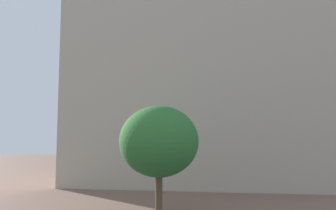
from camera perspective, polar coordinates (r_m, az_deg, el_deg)
landmark_building at (r=32.35m, az=5.24°, el=7.66°), size 23.16×10.75×36.58m
tree_curb_far at (r=17.82m, az=-1.58°, el=-6.35°), size 4.28×4.28×6.03m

